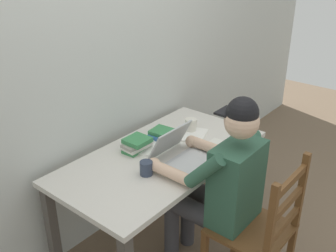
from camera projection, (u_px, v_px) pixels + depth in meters
name	position (u px, v px, depth m)	size (l,w,h in m)	color
ground_plane	(163.00, 239.00, 2.88)	(8.00, 8.00, 0.00)	brown
back_wall	(109.00, 55.00, 2.58)	(6.00, 0.04, 2.60)	beige
desk	(162.00, 166.00, 2.61)	(1.46, 0.75, 0.71)	beige
seated_person	(220.00, 182.00, 2.32)	(0.50, 0.60, 1.25)	#2D5642
wooden_chair	(259.00, 231.00, 2.26)	(0.42, 0.42, 0.95)	brown
laptop	(182.00, 154.00, 2.47)	(0.33, 0.33, 0.21)	#ADAFB2
computer_mouse	(212.00, 146.00, 2.64)	(0.06, 0.10, 0.03)	#ADAFB2
coffee_mug_white	(191.00, 125.00, 2.86)	(0.12, 0.08, 0.10)	silver
coffee_mug_dark	(147.00, 168.00, 2.33)	(0.12, 0.08, 0.09)	#2D384C
book_stack_main	(137.00, 144.00, 2.60)	(0.21, 0.15, 0.09)	#38844C
book_stack_side	(162.00, 133.00, 2.78)	(0.17, 0.16, 0.06)	#2D5B9E
paper_pile_near_laptop	(218.00, 148.00, 2.63)	(0.22, 0.19, 0.01)	silver
paper_pile_back_corner	(193.00, 135.00, 2.82)	(0.24, 0.16, 0.01)	white
paper_pile_side	(148.00, 146.00, 2.66)	(0.24, 0.18, 0.01)	white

